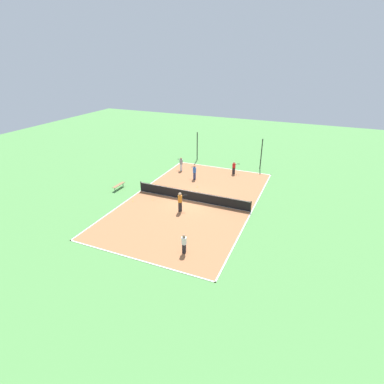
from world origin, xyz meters
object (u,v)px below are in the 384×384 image
(tennis_net, at_px, (192,196))
(bench, at_px, (119,185))
(tennis_ball_right_alley, at_px, (153,200))
(fence_post_back_left, at_px, (197,146))
(player_baseline_gray, at_px, (181,163))
(tennis_ball_near_net, at_px, (133,201))
(player_near_white, at_px, (184,243))
(player_coach_red, at_px, (234,167))
(player_center_orange, at_px, (180,201))
(fence_post_back_right, at_px, (261,154))
(player_near_blue, at_px, (194,171))
(tennis_ball_midcourt, at_px, (197,187))
(tennis_ball_left_sideline, at_px, (168,186))

(tennis_net, distance_m, bench, 7.89)
(tennis_ball_right_alley, bearing_deg, fence_post_back_left, 92.89)
(tennis_net, relative_size, player_baseline_gray, 7.00)
(bench, height_order, tennis_ball_near_net, bench)
(player_baseline_gray, bearing_deg, tennis_ball_right_alley, 133.74)
(bench, relative_size, player_baseline_gray, 1.06)
(bench, relative_size, player_near_white, 1.15)
(player_baseline_gray, height_order, fence_post_back_left, fence_post_back_left)
(tennis_ball_near_net, bearing_deg, fence_post_back_left, 86.18)
(tennis_net, height_order, tennis_ball_right_alley, tennis_net)
(player_coach_red, distance_m, player_center_orange, 10.65)
(tennis_net, height_order, player_near_white, player_near_white)
(player_near_white, height_order, player_baseline_gray, player_baseline_gray)
(tennis_ball_near_net, xyz_separation_m, tennis_ball_right_alley, (1.53, 0.99, 0.00))
(player_near_white, bearing_deg, fence_post_back_right, 172.91)
(player_coach_red, bearing_deg, player_near_blue, 175.75)
(player_near_blue, bearing_deg, tennis_ball_right_alley, 117.93)
(player_baseline_gray, distance_m, player_near_blue, 3.08)
(player_near_blue, relative_size, player_center_orange, 0.89)
(fence_post_back_right, bearing_deg, player_baseline_gray, -152.62)
(tennis_ball_midcourt, distance_m, fence_post_back_right, 9.51)
(player_near_white, height_order, tennis_ball_midcourt, player_near_white)
(bench, bearing_deg, tennis_net, -87.12)
(player_baseline_gray, xyz_separation_m, tennis_ball_right_alley, (0.88, -8.14, -0.87))
(fence_post_back_right, bearing_deg, fence_post_back_left, 180.00)
(tennis_ball_right_alley, distance_m, fence_post_back_left, 12.60)
(fence_post_back_right, bearing_deg, player_coach_red, -129.53)
(tennis_ball_midcourt, relative_size, fence_post_back_left, 0.02)
(tennis_ball_left_sideline, height_order, fence_post_back_right, fence_post_back_right)
(player_near_white, bearing_deg, tennis_ball_left_sideline, -150.14)
(player_baseline_gray, relative_size, player_coach_red, 1.11)
(tennis_ball_left_sideline, bearing_deg, player_baseline_gray, 99.07)
(player_coach_red, distance_m, tennis_ball_right_alley, 10.83)
(bench, distance_m, player_coach_red, 12.83)
(player_center_orange, height_order, fence_post_back_right, fence_post_back_right)
(player_coach_red, height_order, player_center_orange, player_center_orange)
(bench, distance_m, player_center_orange, 8.01)
(player_near_white, distance_m, tennis_ball_midcourt, 11.24)
(player_near_blue, distance_m, tennis_ball_midcourt, 2.34)
(tennis_ball_near_net, bearing_deg, tennis_ball_right_alley, 32.88)
(player_baseline_gray, height_order, tennis_ball_right_alley, player_baseline_gray)
(player_near_white, distance_m, tennis_ball_left_sideline, 11.51)
(bench, height_order, player_near_blue, player_near_blue)
(tennis_ball_near_net, bearing_deg, tennis_ball_midcourt, 51.98)
(tennis_ball_left_sideline, height_order, tennis_ball_midcourt, same)
(tennis_ball_near_net, xyz_separation_m, fence_post_back_left, (0.90, 13.45, 1.75))
(player_baseline_gray, bearing_deg, bench, 101.14)
(player_near_blue, xyz_separation_m, tennis_ball_left_sideline, (-1.71, -2.90, -0.87))
(tennis_ball_near_net, bearing_deg, player_near_blue, 66.84)
(bench, xyz_separation_m, tennis_ball_near_net, (2.93, -1.93, -0.33))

